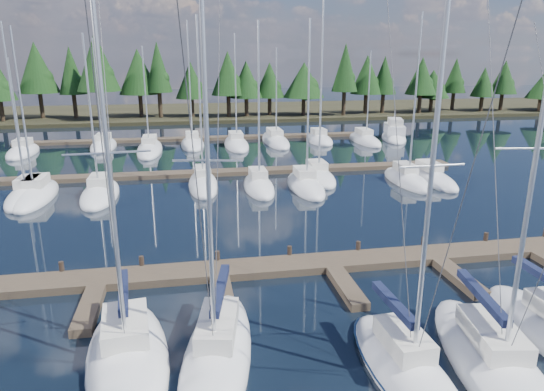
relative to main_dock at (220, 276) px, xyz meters
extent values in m
plane|color=black|center=(0.00, 12.64, -0.20)|extent=(260.00, 260.00, 0.00)
cube|color=#2B2918|center=(0.00, 72.64, 0.10)|extent=(220.00, 30.00, 0.60)
cube|color=#4B3D2E|center=(0.00, 0.64, 0.00)|extent=(44.00, 2.00, 0.40)
cube|color=#4B3D2E|center=(-6.00, -2.36, 0.00)|extent=(0.90, 4.00, 0.40)
cube|color=#4B3D2E|center=(0.00, -2.36, 0.00)|extent=(0.90, 4.00, 0.40)
cube|color=#4B3D2E|center=(6.00, -2.36, 0.00)|extent=(0.90, 4.00, 0.40)
cube|color=#4B3D2E|center=(12.00, -2.36, 0.00)|extent=(0.90, 4.00, 0.40)
cylinder|color=#2F221A|center=(-8.00, 1.64, 0.25)|extent=(0.26, 0.26, 0.90)
cylinder|color=#2F221A|center=(-4.00, 1.64, 0.25)|extent=(0.26, 0.26, 0.90)
cylinder|color=#2F221A|center=(0.00, 1.64, 0.25)|extent=(0.26, 0.26, 0.90)
cylinder|color=#2F221A|center=(4.00, 1.64, 0.25)|extent=(0.26, 0.26, 0.90)
cylinder|color=#2F221A|center=(8.00, 1.64, 0.25)|extent=(0.26, 0.26, 0.90)
cylinder|color=#2F221A|center=(12.00, 1.64, 0.25)|extent=(0.26, 0.26, 0.90)
cylinder|color=#2F221A|center=(16.00, 1.64, 0.25)|extent=(0.26, 0.26, 0.90)
cube|color=#4B3D2E|center=(0.00, 22.64, 0.00)|extent=(50.00, 1.80, 0.40)
cube|color=#4B3D2E|center=(0.00, 42.64, 0.00)|extent=(46.00, 1.80, 0.40)
ellipsoid|color=silver|center=(-3.91, -6.40, -0.05)|extent=(3.88, 8.73, 1.90)
cube|color=beige|center=(-3.95, -5.98, 1.15)|extent=(1.93, 2.87, 0.70)
cylinder|color=silver|center=(-3.86, -6.82, 7.25)|extent=(0.18, 0.18, 12.91)
cylinder|color=silver|center=(-4.06, -4.97, 1.90)|extent=(0.51, 3.72, 0.12)
cube|color=#121833|center=(-4.06, -4.97, 2.05)|extent=(0.72, 3.57, 0.30)
cylinder|color=silver|center=(-3.86, -6.82, 7.89)|extent=(2.70, 0.35, 0.07)
cylinder|color=#3F3F44|center=(-3.67, -8.63, 7.10)|extent=(0.42, 3.65, 13.21)
cylinder|color=#3F3F44|center=(-4.10, -4.59, 7.10)|extent=(0.50, 4.49, 13.22)
ellipsoid|color=silver|center=(-0.62, -7.02, -0.05)|extent=(4.21, 9.84, 1.90)
cube|color=beige|center=(-0.54, -6.55, 1.15)|extent=(1.91, 3.25, 0.70)
cylinder|color=silver|center=(-0.71, -7.49, 7.04)|extent=(0.19, 0.19, 12.49)
cylinder|color=silver|center=(-0.33, -5.43, 1.90)|extent=(0.89, 4.15, 0.12)
cube|color=#121833|center=(-0.33, -5.43, 2.05)|extent=(1.08, 4.00, 0.30)
cylinder|color=silver|center=(-0.71, -7.49, 7.67)|extent=(2.23, 0.48, 0.07)
cylinder|color=#3F3F44|center=(-1.09, -9.50, 6.89)|extent=(0.79, 4.06, 12.80)
cylinder|color=#3F3F44|center=(-0.25, -5.00, 6.89)|extent=(0.96, 5.00, 12.80)
ellipsoid|color=silver|center=(5.98, -9.05, -0.05)|extent=(2.70, 7.79, 1.90)
cube|color=beige|center=(5.97, -8.66, 1.15)|extent=(1.42, 2.51, 0.70)
cylinder|color=silver|center=(6.00, -9.43, 7.04)|extent=(0.17, 0.17, 12.48)
cylinder|color=silver|center=(5.93, -7.74, 1.90)|extent=(0.25, 3.39, 0.12)
cube|color=#121833|center=(5.93, -7.74, 2.05)|extent=(0.47, 3.25, 0.30)
cylinder|color=silver|center=(6.00, -9.43, 7.66)|extent=(2.17, 0.15, 0.07)
cylinder|color=#3F3F44|center=(6.06, -11.09, 6.89)|extent=(0.16, 3.34, 12.79)
cylinder|color=#3F3F44|center=(5.92, -7.39, 6.89)|extent=(0.19, 4.11, 12.79)
ellipsoid|color=#0C1E3E|center=(5.98, -9.05, 0.02)|extent=(2.81, 8.11, 0.18)
ellipsoid|color=silver|center=(9.24, -9.38, -0.05)|extent=(4.40, 10.21, 1.90)
cube|color=beige|center=(9.32, -8.89, 1.15)|extent=(2.05, 3.37, 0.70)
cylinder|color=silver|center=(9.16, -9.86, 7.50)|extent=(0.18, 0.18, 13.41)
cylinder|color=silver|center=(9.51, -7.72, 1.90)|extent=(0.83, 4.31, 0.12)
cube|color=#121833|center=(9.51, -7.72, 2.05)|extent=(1.02, 4.15, 0.30)
cylinder|color=silver|center=(9.16, -9.86, 8.17)|extent=(2.52, 0.48, 0.07)
cylinder|color=#3F3F44|center=(9.59, -7.28, 7.35)|extent=(0.89, 5.20, 13.72)
ellipsoid|color=silver|center=(-14.00, 17.13, -0.05)|extent=(2.77, 7.89, 1.90)
cube|color=beige|center=(-14.00, 17.53, 1.15)|extent=(1.52, 2.53, 0.70)
cylinder|color=silver|center=(-14.00, 16.74, 7.00)|extent=(0.16, 0.16, 12.40)
ellipsoid|color=silver|center=(-13.43, 17.19, -0.05)|extent=(2.76, 8.80, 1.90)
cube|color=beige|center=(-13.43, 17.63, 1.15)|extent=(1.52, 2.82, 0.70)
cylinder|color=silver|center=(-13.43, 16.75, 6.85)|extent=(0.16, 0.16, 12.10)
ellipsoid|color=silver|center=(-8.44, 16.71, -0.05)|extent=(2.82, 8.34, 1.90)
cube|color=beige|center=(-8.44, 17.13, 1.15)|extent=(1.55, 2.67, 0.70)
cylinder|color=silver|center=(-8.44, 16.29, 6.61)|extent=(0.16, 0.16, 11.63)
ellipsoid|color=silver|center=(-0.11, 18.34, -0.05)|extent=(2.52, 8.41, 1.90)
cube|color=beige|center=(-0.11, 18.76, 1.15)|extent=(1.38, 2.69, 0.70)
cylinder|color=silver|center=(-0.11, 17.92, 7.35)|extent=(0.16, 0.16, 13.12)
ellipsoid|color=silver|center=(4.55, 16.78, -0.05)|extent=(2.46, 7.42, 1.90)
cube|color=beige|center=(4.55, 17.15, 1.15)|extent=(1.35, 2.38, 0.70)
cylinder|color=silver|center=(4.55, 16.41, 7.12)|extent=(0.16, 0.16, 12.64)
ellipsoid|color=silver|center=(8.53, 16.29, -0.05)|extent=(2.69, 8.35, 1.90)
cube|color=beige|center=(8.53, 16.71, 1.15)|extent=(1.48, 2.67, 0.70)
cylinder|color=silver|center=(8.53, 15.88, 7.21)|extent=(0.16, 0.16, 12.82)
ellipsoid|color=silver|center=(10.35, 18.98, -0.05)|extent=(2.81, 7.14, 1.90)
cube|color=beige|center=(10.35, 19.34, 1.15)|extent=(1.55, 2.29, 0.70)
cylinder|color=silver|center=(10.35, 18.63, 8.05)|extent=(0.16, 0.16, 14.51)
ellipsoid|color=silver|center=(17.94, 16.55, -0.05)|extent=(2.43, 8.08, 1.90)
cube|color=beige|center=(17.94, 16.95, 1.15)|extent=(1.34, 2.59, 0.70)
cylinder|color=silver|center=(17.94, 16.14, 7.52)|extent=(0.16, 0.16, 13.44)
ellipsoid|color=silver|center=(20.38, 16.78, -0.05)|extent=(2.60, 8.66, 1.90)
cube|color=beige|center=(20.38, 17.22, 1.15)|extent=(1.43, 2.77, 0.70)
cylinder|color=silver|center=(20.38, 16.35, 5.16)|extent=(0.16, 0.16, 8.73)
ellipsoid|color=silver|center=(-20.05, 36.54, -0.05)|extent=(2.89, 8.13, 1.90)
cube|color=beige|center=(-20.05, 36.95, 1.15)|extent=(1.59, 2.60, 0.70)
cylinder|color=silver|center=(-20.05, 36.14, 5.68)|extent=(0.16, 0.16, 9.78)
ellipsoid|color=silver|center=(-11.44, 38.82, -0.05)|extent=(2.92, 8.68, 1.90)
cube|color=beige|center=(-11.44, 39.26, 1.15)|extent=(1.61, 2.78, 0.70)
cylinder|color=silver|center=(-11.44, 38.39, 6.76)|extent=(0.16, 0.16, 11.93)
ellipsoid|color=silver|center=(-5.71, 35.77, -0.05)|extent=(2.89, 11.49, 1.90)
cube|color=beige|center=(-5.71, 36.34, 1.15)|extent=(1.59, 3.68, 0.70)
cylinder|color=silver|center=(-5.71, 35.19, 6.30)|extent=(0.16, 0.16, 11.01)
ellipsoid|color=silver|center=(-0.63, 38.22, -0.05)|extent=(2.88, 8.37, 1.90)
cube|color=beige|center=(-0.63, 38.64, 1.15)|extent=(1.58, 2.68, 0.70)
cylinder|color=silver|center=(-0.63, 37.81, 7.77)|extent=(0.16, 0.16, 13.94)
ellipsoid|color=silver|center=(4.80, 37.26, -0.05)|extent=(2.90, 10.15, 1.90)
cube|color=beige|center=(4.80, 37.77, 1.15)|extent=(1.59, 3.25, 0.70)
cylinder|color=silver|center=(4.80, 36.75, 7.04)|extent=(0.16, 0.16, 12.48)
ellipsoid|color=silver|center=(10.12, 39.01, -0.05)|extent=(2.99, 11.75, 1.90)
cube|color=beige|center=(10.12, 39.60, 1.15)|extent=(1.64, 3.76, 0.70)
cylinder|color=silver|center=(10.12, 38.42, 6.26)|extent=(0.16, 0.16, 10.92)
ellipsoid|color=silver|center=(15.89, 38.41, -0.05)|extent=(2.99, 7.41, 1.90)
cube|color=beige|center=(15.89, 38.78, 1.15)|extent=(1.64, 2.37, 0.70)
cylinder|color=silver|center=(15.89, 38.04, 6.76)|extent=(0.16, 0.16, 11.93)
ellipsoid|color=silver|center=(21.75, 37.25, -0.05)|extent=(2.75, 9.35, 1.90)
cube|color=beige|center=(21.75, 37.71, 1.15)|extent=(1.51, 2.99, 0.70)
cylinder|color=silver|center=(21.75, 36.78, 6.07)|extent=(0.16, 0.16, 10.55)
ellipsoid|color=silver|center=(26.49, 38.83, -0.10)|extent=(5.66, 9.78, 1.86)
cube|color=silver|center=(26.49, 38.83, 1.14)|extent=(3.70, 5.56, 1.24)
cube|color=beige|center=(26.36, 38.38, 2.17)|extent=(2.57, 3.60, 0.93)
cylinder|color=silver|center=(26.76, 39.71, 2.79)|extent=(0.10, 0.10, 1.65)
cylinder|color=black|center=(-30.62, 62.85, 2.07)|extent=(0.70, 0.70, 3.36)
ellipsoid|color=black|center=(-30.12, 62.85, 5.52)|extent=(3.26, 3.26, 3.26)
cylinder|color=black|center=(-25.32, 65.98, 2.52)|extent=(0.70, 0.70, 4.24)
cone|color=black|center=(-25.32, 65.98, 8.77)|extent=(6.67, 6.67, 8.25)
ellipsoid|color=black|center=(-24.82, 65.98, 6.88)|extent=(4.00, 4.00, 4.00)
cylinder|color=black|center=(-19.76, 65.15, 2.40)|extent=(0.70, 0.70, 4.01)
cone|color=black|center=(-19.76, 65.15, 8.31)|extent=(4.45, 4.45, 7.80)
ellipsoid|color=black|center=(-19.26, 65.15, 6.53)|extent=(2.67, 2.67, 2.67)
cylinder|color=black|center=(-14.90, 61.45, 2.76)|extent=(0.70, 0.70, 4.73)
cone|color=black|center=(-14.90, 61.45, 9.72)|extent=(6.88, 6.88, 9.19)
ellipsoid|color=black|center=(-14.40, 61.45, 7.62)|extent=(4.13, 4.13, 4.13)
cylinder|color=black|center=(-8.86, 65.04, 2.34)|extent=(0.70, 0.70, 3.88)
cone|color=black|center=(-8.86, 65.04, 8.04)|extent=(6.89, 6.89, 7.54)
ellipsoid|color=black|center=(-8.36, 65.04, 6.32)|extent=(4.14, 4.14, 4.14)
cylinder|color=black|center=(-5.51, 63.56, 2.54)|extent=(0.70, 0.70, 4.28)
cone|color=black|center=(-5.51, 63.56, 8.84)|extent=(4.48, 4.48, 8.32)
ellipsoid|color=black|center=(-5.01, 63.56, 6.93)|extent=(2.69, 2.69, 2.69)
cylinder|color=black|center=(-0.11, 63.50, 1.98)|extent=(0.70, 0.70, 3.17)
cone|color=black|center=(-0.11, 63.50, 6.64)|extent=(5.41, 5.41, 6.16)
ellipsoid|color=black|center=(0.39, 63.50, 5.24)|extent=(3.24, 3.24, 3.24)
cylinder|color=black|center=(6.14, 62.12, 2.27)|extent=(0.70, 0.70, 3.75)
cone|color=black|center=(6.14, 62.12, 7.79)|extent=(5.77, 5.77, 7.29)
ellipsoid|color=black|center=(6.64, 62.12, 6.13)|extent=(3.46, 3.46, 3.46)
cylinder|color=black|center=(9.30, 62.42, 2.00)|extent=(0.70, 0.70, 3.21)
cone|color=black|center=(9.30, 62.42, 6.73)|extent=(5.63, 5.63, 6.24)
ellipsoid|color=black|center=(9.80, 62.42, 5.30)|extent=(3.38, 3.38, 3.38)
cylinder|color=black|center=(13.61, 63.63, 1.95)|extent=(0.70, 0.70, 3.10)
cone|color=black|center=(13.61, 63.63, 6.52)|extent=(5.37, 5.37, 6.04)
ellipsoid|color=black|center=(14.11, 63.63, 5.14)|extent=(3.22, 3.22, 3.22)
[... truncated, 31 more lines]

